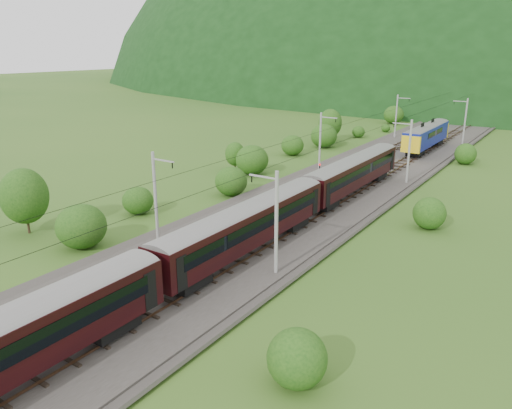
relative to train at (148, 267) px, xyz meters
The scene contains 14 objects.
ground 10.38m from the train, 104.18° to the left, with size 600.00×600.00×0.00m, color #31591C.
railbed 19.92m from the train, 97.02° to the left, with size 14.00×220.00×0.30m, color #38332D.
track_left 20.31m from the train, 103.83° to the left, with size 2.40×220.00×0.27m.
track_right 19.74m from the train, 90.00° to the left, with size 2.40×220.00×0.27m.
catenary_left 42.38m from the train, 101.60° to the left, with size 2.54×192.28×8.00m.
catenary_right 41.68m from the train, 84.88° to the left, with size 2.54×192.28×8.00m.
overhead_wires 19.99m from the train, 97.02° to the left, with size 4.83×198.00×0.03m.
mountain_ridge 332.84m from the train, 111.58° to the left, with size 336.00×280.00×132.00m, color black.
train is the anchor object (origin of this frame).
hazard_post_near 44.57m from the train, 93.67° to the left, with size 0.17×0.17×1.63m, color red.
hazard_post_far 42.04m from the train, 92.38° to the left, with size 0.14×0.14×1.35m, color red.
signal 37.01m from the train, 99.43° to the left, with size 0.24×0.24×2.14m.
vegetation_left 27.77m from the train, 124.69° to the left, with size 12.62×146.30×6.98m.
vegetation_right 23.44m from the train, 64.96° to the left, with size 7.16×88.16×2.84m.
Camera 1 is at (24.25, -29.93, 16.83)m, focal length 35.00 mm.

